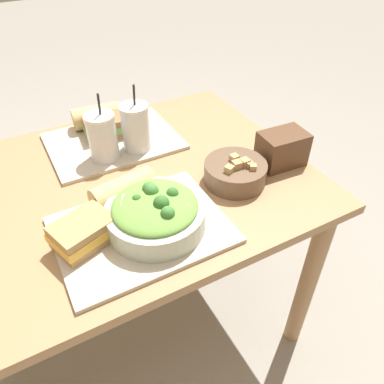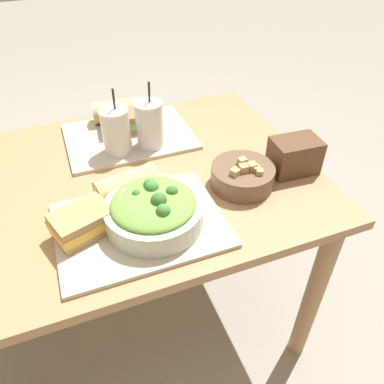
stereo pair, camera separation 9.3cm
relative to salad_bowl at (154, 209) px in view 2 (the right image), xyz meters
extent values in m
plane|color=gray|center=(-0.07, 0.23, -0.78)|extent=(12.00, 12.00, 0.00)
cube|color=#A37A51|center=(-0.07, 0.23, -0.07)|extent=(1.24, 0.85, 0.03)
cylinder|color=#A37A51|center=(0.49, -0.13, -0.43)|extent=(0.06, 0.06, 0.69)
cylinder|color=#A37A51|center=(0.49, 0.59, -0.43)|extent=(0.06, 0.06, 0.69)
cube|color=#BCB29E|center=(-0.04, 0.01, -0.05)|extent=(0.42, 0.32, 0.01)
cube|color=#BCB29E|center=(0.04, 0.45, -0.05)|extent=(0.42, 0.32, 0.01)
cylinder|color=beige|center=(0.00, 0.00, -0.01)|extent=(0.25, 0.25, 0.06)
ellipsoid|color=#6B9E42|center=(0.00, 0.00, 0.02)|extent=(0.21, 0.21, 0.04)
sphere|color=#38702D|center=(0.05, 0.00, 0.04)|extent=(0.03, 0.03, 0.03)
sphere|color=#38702D|center=(0.01, -0.02, 0.04)|extent=(0.04, 0.04, 0.04)
sphere|color=#427F38|center=(0.01, -0.06, 0.04)|extent=(0.03, 0.03, 0.03)
sphere|color=#427F38|center=(0.01, 0.03, 0.04)|extent=(0.04, 0.04, 0.04)
sphere|color=#38702D|center=(-0.03, 0.03, 0.04)|extent=(0.02, 0.02, 0.02)
sphere|color=#427F38|center=(0.01, 0.05, 0.04)|extent=(0.03, 0.03, 0.03)
cube|color=beige|center=(0.04, -0.03, 0.03)|extent=(0.04, 0.05, 0.01)
cube|color=beige|center=(-0.05, 0.04, 0.03)|extent=(0.06, 0.06, 0.01)
cylinder|color=brown|center=(0.29, 0.07, -0.03)|extent=(0.18, 0.18, 0.06)
cylinder|color=#5B2D19|center=(0.29, 0.07, 0.00)|extent=(0.16, 0.16, 0.01)
cube|color=tan|center=(0.28, 0.06, 0.01)|extent=(0.03, 0.03, 0.02)
cube|color=tan|center=(0.31, 0.03, 0.01)|extent=(0.02, 0.02, 0.02)
cube|color=tan|center=(0.30, 0.05, 0.01)|extent=(0.03, 0.03, 0.02)
cube|color=tan|center=(0.31, 0.04, 0.01)|extent=(0.02, 0.02, 0.02)
cube|color=tan|center=(0.29, 0.09, 0.01)|extent=(0.02, 0.02, 0.02)
cube|color=tan|center=(0.25, 0.05, 0.01)|extent=(0.03, 0.03, 0.02)
cube|color=tan|center=(-0.17, 0.03, -0.03)|extent=(0.16, 0.14, 0.02)
cube|color=#EFB742|center=(-0.17, 0.03, -0.01)|extent=(0.17, 0.14, 0.02)
cube|color=tan|center=(-0.17, 0.03, 0.01)|extent=(0.16, 0.14, 0.02)
cylinder|color=tan|center=(-0.04, 0.13, -0.01)|extent=(0.18, 0.11, 0.08)
cylinder|color=beige|center=(0.04, 0.14, -0.01)|extent=(0.02, 0.07, 0.07)
cube|color=olive|center=(0.04, 0.49, -0.03)|extent=(0.15, 0.11, 0.02)
cube|color=#6B9E47|center=(0.04, 0.49, -0.01)|extent=(0.16, 0.12, 0.02)
cube|color=olive|center=(0.04, 0.49, 0.01)|extent=(0.15, 0.11, 0.02)
cylinder|color=tan|center=(0.03, 0.56, -0.01)|extent=(0.17, 0.09, 0.08)
cylinder|color=beige|center=(0.11, 0.56, -0.01)|extent=(0.01, 0.07, 0.07)
cylinder|color=silver|center=(-0.01, 0.36, 0.03)|extent=(0.09, 0.09, 0.14)
cylinder|color=black|center=(-0.01, 0.36, 0.02)|extent=(0.08, 0.08, 0.11)
cylinder|color=white|center=(-0.01, 0.36, 0.10)|extent=(0.09, 0.09, 0.01)
cylinder|color=black|center=(-0.01, 0.36, 0.13)|extent=(0.01, 0.02, 0.08)
cylinder|color=silver|center=(0.10, 0.36, 0.03)|extent=(0.09, 0.09, 0.14)
cylinder|color=maroon|center=(0.10, 0.36, 0.02)|extent=(0.08, 0.08, 0.12)
cylinder|color=white|center=(0.10, 0.36, 0.10)|extent=(0.09, 0.09, 0.01)
cylinder|color=black|center=(0.10, 0.36, 0.14)|extent=(0.01, 0.02, 0.08)
cube|color=brown|center=(0.46, 0.08, 0.00)|extent=(0.15, 0.11, 0.11)
camera|label=1|loc=(-0.25, -0.64, 0.63)|focal=35.00mm
camera|label=2|loc=(-0.16, -0.68, 0.63)|focal=35.00mm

